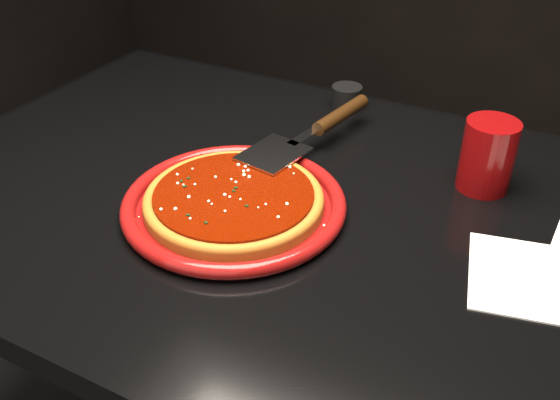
{
  "coord_description": "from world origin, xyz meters",
  "views": [
    {
      "loc": [
        0.36,
        -0.69,
        1.27
      ],
      "look_at": [
        0.01,
        -0.03,
        0.77
      ],
      "focal_mm": 40.0,
      "sensor_mm": 36.0,
      "label": 1
    }
  ],
  "objects_px": {
    "pizza_server": "(311,131)",
    "cup": "(488,156)",
    "plate": "(234,204)",
    "ramekin": "(347,97)",
    "table": "(285,369)"
  },
  "relations": [
    {
      "from": "plate",
      "to": "cup",
      "type": "xyz_separation_m",
      "value": [
        0.31,
        0.24,
        0.04
      ]
    },
    {
      "from": "table",
      "to": "plate",
      "type": "bearing_deg",
      "value": -132.17
    },
    {
      "from": "ramekin",
      "to": "plate",
      "type": "bearing_deg",
      "value": -91.33
    },
    {
      "from": "pizza_server",
      "to": "ramekin",
      "type": "xyz_separation_m",
      "value": [
        -0.02,
        0.19,
        -0.02
      ]
    },
    {
      "from": "pizza_server",
      "to": "cup",
      "type": "distance_m",
      "value": 0.28
    },
    {
      "from": "table",
      "to": "ramekin",
      "type": "xyz_separation_m",
      "value": [
        -0.05,
        0.34,
        0.4
      ]
    },
    {
      "from": "table",
      "to": "cup",
      "type": "xyz_separation_m",
      "value": [
        0.25,
        0.18,
        0.43
      ]
    },
    {
      "from": "table",
      "to": "pizza_server",
      "type": "bearing_deg",
      "value": 101.48
    },
    {
      "from": "plate",
      "to": "cup",
      "type": "bearing_deg",
      "value": 37.64
    },
    {
      "from": "pizza_server",
      "to": "cup",
      "type": "relative_size",
      "value": 3.16
    },
    {
      "from": "table",
      "to": "plate",
      "type": "distance_m",
      "value": 0.4
    },
    {
      "from": "plate",
      "to": "ramekin",
      "type": "xyz_separation_m",
      "value": [
        0.01,
        0.4,
        0.01
      ]
    },
    {
      "from": "table",
      "to": "cup",
      "type": "bearing_deg",
      "value": 34.94
    },
    {
      "from": "cup",
      "to": "ramekin",
      "type": "xyz_separation_m",
      "value": [
        -0.3,
        0.16,
        -0.03
      ]
    },
    {
      "from": "plate",
      "to": "ramekin",
      "type": "distance_m",
      "value": 0.4
    }
  ]
}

